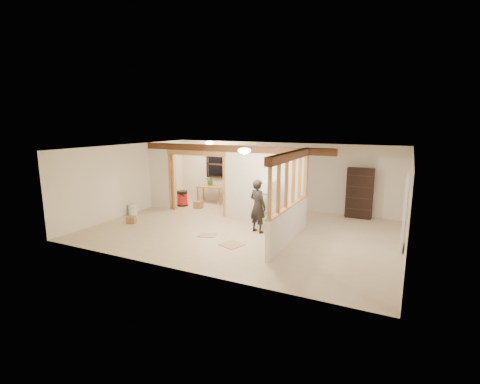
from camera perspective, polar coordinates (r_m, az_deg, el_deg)
The scene contains 30 objects.
floor at distance 10.70m, azimuth 0.40°, elevation -6.31°, with size 9.00×6.50×0.01m, color beige.
ceiling at distance 10.23m, azimuth 0.42°, elevation 7.18°, with size 9.00×6.50×0.01m, color white.
wall_back at distance 13.36m, azimuth 6.45°, elevation 2.70°, with size 9.00×0.01×2.50m, color silver.
wall_front at distance 7.67m, azimuth -10.16°, elevation -3.90°, with size 9.00×0.01×2.50m, color silver.
wall_left at distance 12.96m, azimuth -17.86°, elevation 1.95°, with size 0.01×6.50×2.50m, color silver.
wall_right at distance 9.41m, azimuth 25.96°, elevation -2.04°, with size 0.01×6.50×2.50m, color silver.
partition_left_stub at distance 13.55m, azimuth -12.98°, elevation 2.60°, with size 0.90×0.12×2.50m, color silver.
partition_center at distance 11.39m, azimuth 3.92°, elevation 1.25°, with size 2.80×0.12×2.50m, color silver.
doorway_frame at distance 12.61m, azimuth -7.10°, elevation 1.48°, with size 2.46×0.14×2.20m, color tan.
header_beam_back at distance 11.75m, azimuth -1.47°, elevation 7.14°, with size 7.00×0.18×0.22m, color brown.
header_beam_right at distance 9.28m, azimuth 8.33°, elevation 5.89°, with size 0.18×3.30×0.22m, color brown.
pony_wall at distance 9.63m, azimuth 8.01°, elevation -5.30°, with size 0.12×3.20×1.00m, color silver.
stud_partition at distance 9.37m, azimuth 8.21°, elevation 1.51°, with size 0.14×3.20×1.32m, color tan.
window_back at distance 14.32m, azimuth -3.51°, elevation 4.54°, with size 1.12×0.10×1.10m, color black.
french_door at distance 9.86m, azimuth 25.39°, elevation -2.92°, with size 0.12×0.86×2.00m, color white.
ceiling_dome_main at distance 9.65m, azimuth 0.75°, elevation 6.82°, with size 0.36×0.36×0.16m, color #FFEABF.
ceiling_dome_util at distance 13.43m, azimuth -5.03°, elevation 8.05°, with size 0.32×0.32×0.14m, color #FFEABF.
hanging_bulb at distance 12.60m, azimuth -4.69°, elevation 6.47°, with size 0.07×0.07×0.07m, color #FFD88C.
refrigerator at distance 11.09m, azimuth 4.27°, elevation -1.75°, with size 0.61×0.59×1.47m, color silver.
woman at distance 10.33m, azimuth 2.93°, elevation -2.32°, with size 0.59×0.39×1.61m, color black.
work_table at distance 14.27m, azimuth -4.74°, elevation -0.39°, with size 1.11×0.56×0.70m, color tan.
potted_plant at distance 14.30m, azimuth -4.87°, elevation 1.87°, with size 0.36×0.31×0.40m, color #306E36.
shop_vac at distance 13.90m, azimuth -9.46°, elevation -1.02°, with size 0.47×0.47×0.61m, color #AD1916.
bookshelf at distance 12.55m, azimuth 19.01°, elevation -0.19°, with size 0.87×0.29×1.73m, color black.
bucket at distance 12.99m, azimuth -17.21°, elevation -2.75°, with size 0.31×0.31×0.39m, color silver.
box_util_a at distance 12.60m, azimuth -1.18°, elevation -2.86°, with size 0.35×0.30×0.30m, color #9F704D.
box_util_b at distance 13.46m, azimuth -6.83°, elevation -2.08°, with size 0.29×0.29×0.27m, color #9F704D.
box_front at distance 11.94m, azimuth -17.41°, elevation -4.39°, with size 0.28×0.23×0.23m, color #9F704D.
floor_panel_near at distance 9.47m, azimuth -1.33°, elevation -8.62°, with size 0.55×0.55×0.02m, color tan.
floor_panel_far at distance 10.27m, azimuth -5.40°, elevation -7.07°, with size 0.50×0.40×0.02m, color tan.
Camera 1 is at (4.40, -9.20, 3.24)m, focal length 26.00 mm.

